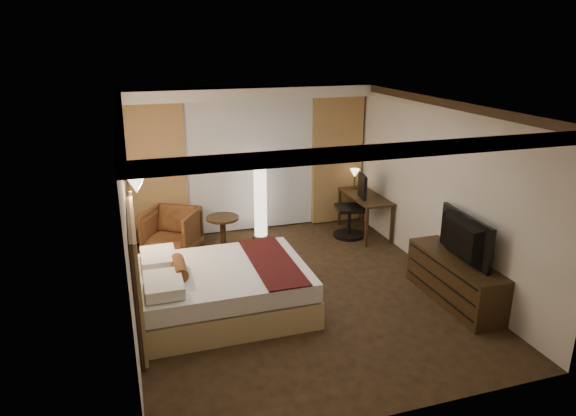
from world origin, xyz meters
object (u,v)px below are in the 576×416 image
object	(u,v)px
bed	(225,289)
dresser	(455,280)
side_table	(223,234)
desk	(365,215)
television	(458,236)
floor_lamp	(260,200)
armchair	(172,229)
office_chair	(350,206)

from	to	relation	value
bed	dresser	distance (m)	3.17
side_table	desk	world-z (taller)	desk
television	floor_lamp	bearing A→B (deg)	35.37
armchair	television	distance (m)	4.63
armchair	side_table	bearing A→B (deg)	17.79
side_table	dresser	world-z (taller)	dresser
armchair	television	world-z (taller)	television
television	bed	bearing A→B (deg)	81.01
floor_lamp	desk	distance (m)	1.97
side_table	floor_lamp	distance (m)	0.97
armchair	dresser	xyz separation A→B (m)	(3.57, -2.94, -0.10)
desk	dresser	xyz separation A→B (m)	(0.05, -2.76, -0.05)
bed	television	bearing A→B (deg)	-13.02
side_table	television	distance (m)	3.91
armchair	office_chair	size ratio (longest dim) A/B	0.71
side_table	office_chair	distance (m)	2.36
dresser	television	size ratio (longest dim) A/B	1.43
floor_lamp	dresser	world-z (taller)	floor_lamp
armchair	floor_lamp	bearing A→B (deg)	37.28
floor_lamp	dresser	size ratio (longest dim) A/B	0.87
side_table	dresser	distance (m)	3.88
desk	television	xyz separation A→B (m)	(0.02, -2.76, 0.61)
floor_lamp	television	xyz separation A→B (m)	(1.92, -3.15, 0.26)
bed	television	distance (m)	3.21
office_chair	armchair	bearing A→B (deg)	-173.06
armchair	floor_lamp	distance (m)	1.66
bed	side_table	distance (m)	2.08
floor_lamp	office_chair	world-z (taller)	floor_lamp
office_chair	dresser	world-z (taller)	office_chair
side_table	dresser	size ratio (longest dim) A/B	0.37
desk	television	distance (m)	2.82
floor_lamp	desk	world-z (taller)	floor_lamp
side_table	office_chair	size ratio (longest dim) A/B	0.52
side_table	dresser	xyz separation A→B (m)	(2.72, -2.76, 0.02)
office_chair	television	world-z (taller)	office_chair
bed	side_table	xyz separation A→B (m)	(0.37, 2.05, -0.01)
bed	desk	distance (m)	3.67
office_chair	television	xyz separation A→B (m)	(0.35, -2.71, 0.39)
dresser	bed	bearing A→B (deg)	167.10
floor_lamp	dresser	distance (m)	3.73
floor_lamp	side_table	bearing A→B (deg)	-152.89
dresser	side_table	bearing A→B (deg)	134.63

